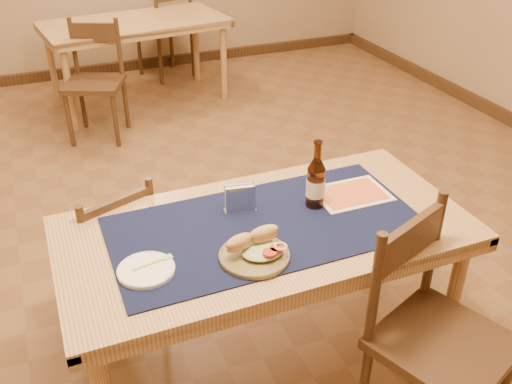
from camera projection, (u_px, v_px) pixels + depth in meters
name	position (u px, v px, depth m)	size (l,w,h in m)	color
room	(196.00, 11.00, 2.52)	(6.04, 7.04, 2.84)	brown
main_table	(266.00, 243.00, 2.27)	(1.60, 0.80, 0.75)	tan
placemat	(266.00, 225.00, 2.22)	(1.20, 0.60, 0.01)	#0E1435
baseboard	(209.00, 254.00, 3.22)	(6.00, 7.00, 0.10)	#412B17
back_table	(135.00, 30.00, 4.97)	(1.64, 0.96, 0.75)	tan
chair_main_far	(110.00, 255.00, 2.60)	(0.49, 0.49, 0.82)	#412B17
chair_main_near	(434.00, 333.00, 2.08)	(0.57, 0.57, 0.95)	#412B17
chair_back_near	(95.00, 79.00, 4.46)	(0.55, 0.55, 0.91)	#412B17
chair_back_far	(166.00, 26.00, 5.66)	(0.58, 0.58, 0.99)	#412B17
sandwich_plate	(256.00, 251.00, 2.03)	(0.26, 0.26, 0.10)	olive
side_plate	(146.00, 270.00, 1.97)	(0.20, 0.20, 0.02)	white
fork	(156.00, 261.00, 2.00)	(0.15, 0.05, 0.00)	#96D575
beer_bottle	(316.00, 182.00, 2.29)	(0.08, 0.08, 0.29)	#46220C
napkin_holder	(240.00, 199.00, 2.28)	(0.14, 0.07, 0.11)	silver
menu_card	(351.00, 194.00, 2.42)	(0.31, 0.23, 0.01)	#F7DFBA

